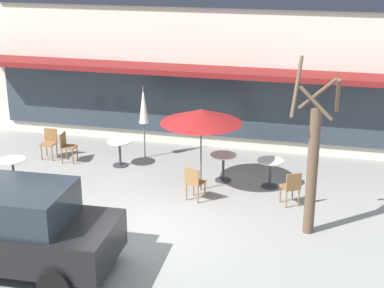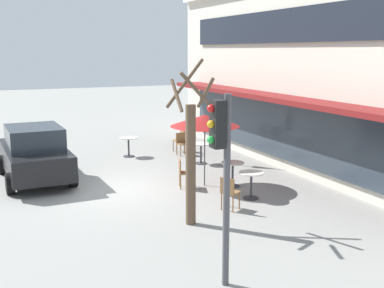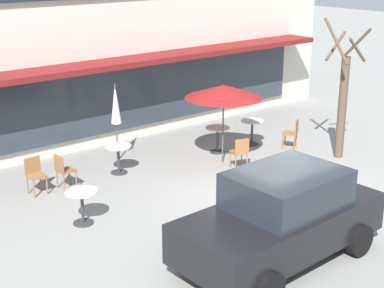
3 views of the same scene
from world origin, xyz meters
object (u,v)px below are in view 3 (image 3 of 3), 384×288
at_px(patio_umbrella_green_folded, 116,104).
at_px(street_tree, 343,99).
at_px(cafe_table_near_wall, 118,155).
at_px(parked_sedan, 282,217).
at_px(cafe_chair_2, 240,151).
at_px(cafe_table_by_tree, 82,202).
at_px(cafe_table_mid_patio, 252,128).
at_px(cafe_chair_0, 35,173).
at_px(cafe_table_streetside, 217,135).
at_px(cafe_chair_3, 63,169).
at_px(patio_umbrella_cream_folded, 224,91).
at_px(cafe_chair_1, 293,132).

xyz_separation_m(patio_umbrella_green_folded, street_tree, (5.08, -3.67, 0.08)).
xyz_separation_m(cafe_table_near_wall, parked_sedan, (-0.04, -5.80, 0.36)).
distance_m(cafe_table_near_wall, cafe_chair_2, 3.23).
bearing_deg(cafe_table_by_tree, cafe_table_near_wall, 43.19).
relative_size(cafe_table_mid_patio, cafe_chair_0, 0.85).
height_order(cafe_table_by_tree, cafe_table_mid_patio, same).
relative_size(cafe_table_near_wall, cafe_chair_2, 0.85).
height_order(cafe_table_streetside, cafe_chair_3, cafe_chair_3).
bearing_deg(parked_sedan, cafe_table_by_tree, 120.41).
bearing_deg(cafe_table_near_wall, parked_sedan, -90.43).
height_order(cafe_chair_2, parked_sedan, parked_sedan).
relative_size(patio_umbrella_cream_folded, street_tree, 0.56).
height_order(patio_umbrella_cream_folded, cafe_chair_3, patio_umbrella_cream_folded).
xyz_separation_m(cafe_table_near_wall, cafe_chair_2, (2.67, -1.82, 0.01)).
distance_m(cafe_chair_1, cafe_chair_2, 2.41).
height_order(cafe_table_mid_patio, cafe_chair_1, cafe_chair_1).
relative_size(cafe_chair_0, cafe_chair_3, 1.00).
bearing_deg(cafe_chair_2, cafe_table_mid_patio, 37.16).
height_order(cafe_table_mid_patio, cafe_chair_0, cafe_chair_0).
xyz_separation_m(cafe_table_near_wall, cafe_table_by_tree, (-2.22, -2.09, 0.00)).
height_order(cafe_table_near_wall, cafe_table_streetside, same).
bearing_deg(cafe_chair_0, patio_umbrella_cream_folded, -14.06).
relative_size(cafe_table_streetside, cafe_chair_0, 0.85).
bearing_deg(patio_umbrella_green_folded, cafe_chair_1, -27.32).
height_order(cafe_chair_3, street_tree, street_tree).
bearing_deg(cafe_table_streetside, cafe_table_by_tree, -162.33).
bearing_deg(street_tree, cafe_chair_3, 158.99).
relative_size(cafe_table_mid_patio, cafe_chair_3, 0.85).
bearing_deg(cafe_table_mid_patio, cafe_table_by_tree, -166.53).
distance_m(cafe_table_mid_patio, cafe_chair_0, 6.73).
xyz_separation_m(cafe_table_mid_patio, cafe_chair_2, (-1.75, -1.33, 0.01)).
height_order(patio_umbrella_green_folded, cafe_chair_3, patio_umbrella_green_folded).
bearing_deg(cafe_chair_0, cafe_table_by_tree, -88.46).
height_order(cafe_chair_0, street_tree, street_tree).
bearing_deg(cafe_table_streetside, cafe_table_near_wall, 173.00).
bearing_deg(street_tree, parked_sedan, -152.16).
height_order(cafe_table_streetside, cafe_chair_0, cafe_chair_0).
bearing_deg(cafe_chair_3, cafe_table_near_wall, 2.78).
distance_m(cafe_table_mid_patio, cafe_chair_3, 6.07).
height_order(cafe_table_near_wall, cafe_chair_1, cafe_chair_1).
relative_size(patio_umbrella_cream_folded, cafe_chair_1, 2.47).
height_order(cafe_chair_0, cafe_chair_3, same).
xyz_separation_m(cafe_table_by_tree, street_tree, (7.78, -0.76, 1.19)).
xyz_separation_m(cafe_table_streetside, street_tree, (2.43, -2.46, 1.19)).
bearing_deg(parked_sedan, patio_umbrella_green_folded, 85.48).
bearing_deg(cafe_table_mid_patio, parked_sedan, -130.05).
relative_size(patio_umbrella_cream_folded, cafe_chair_3, 2.47).
bearing_deg(cafe_table_near_wall, cafe_table_by_tree, -136.81).
distance_m(cafe_table_mid_patio, street_tree, 2.87).
relative_size(cafe_chair_1, cafe_chair_3, 1.00).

